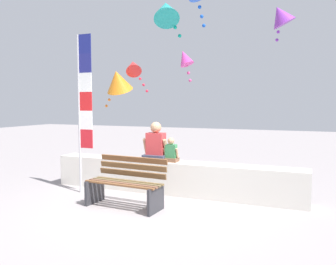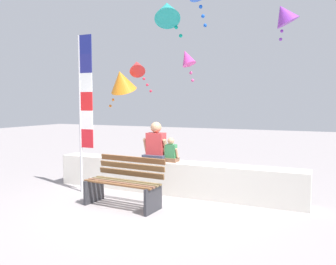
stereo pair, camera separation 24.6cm
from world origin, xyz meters
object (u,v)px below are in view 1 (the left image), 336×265
kite_magenta (185,58)px  kite_orange (118,81)px  kite_red (133,67)px  kite_purple (281,15)px  flag_banner (83,102)px  person_adult (156,146)px  person_child (171,152)px  park_bench (126,184)px  kite_teal (166,11)px

kite_magenta → kite_orange: (-2.21, 0.50, -0.47)m
kite_orange → kite_red: bearing=54.8°
kite_purple → flag_banner: bearing=-139.3°
flag_banner → kite_magenta: flag_banner is taller
kite_magenta → kite_orange: kite_magenta is taller
person_adult → person_child: person_adult is taller
person_adult → flag_banner: (-1.36, -0.63, 0.91)m
park_bench → kite_purple: size_ratio=1.61×
person_adult → person_child: 0.36m
kite_purple → kite_teal: bearing=-140.1°
kite_magenta → kite_purple: 2.56m
kite_teal → kite_orange: bearing=144.9°
kite_teal → kite_purple: 2.94m
person_child → kite_purple: (1.90, 2.47, 3.16)m
person_adult → kite_purple: size_ratio=0.90×
kite_orange → person_adult: bearing=-44.3°
flag_banner → kite_magenta: (1.44, 2.21, 1.09)m
flag_banner → kite_red: kite_red is taller
kite_orange → kite_red: (0.29, 0.41, 0.44)m
person_child → kite_orange: size_ratio=0.42×
person_child → kite_magenta: 2.66m
kite_teal → kite_purple: bearing=39.9°
person_child → kite_magenta: size_ratio=0.61×
person_adult → kite_purple: bearing=47.8°
person_child → kite_teal: size_ratio=0.52×
kite_teal → kite_orange: 2.94m
person_child → kite_orange: 3.63m
park_bench → kite_orange: bearing=122.6°
kite_magenta → kite_red: kite_red is taller
kite_purple → kite_red: bearing=179.8°
flag_banner → kite_purple: kite_purple is taller
person_child → flag_banner: bearing=-159.7°
kite_magenta → kite_orange: 2.31m
kite_teal → person_adult: bearing=-89.2°
person_adult → kite_purple: kite_purple is taller
person_child → kite_purple: kite_purple is taller
flag_banner → kite_orange: bearing=105.9°
kite_purple → kite_orange: 4.64m
flag_banner → person_child: bearing=20.3°
flag_banner → kite_teal: size_ratio=3.38×
kite_teal → kite_orange: size_ratio=0.82×
park_bench → kite_teal: bearing=87.6°
flag_banner → kite_purple: 5.21m
kite_teal → kite_red: (-1.83, 1.90, -0.94)m
kite_magenta → kite_purple: size_ratio=0.90×
park_bench → kite_red: kite_red is taller
kite_teal → kite_purple: (2.25, 1.88, 0.12)m
kite_teal → kite_magenta: kite_teal is taller
person_adult → kite_orange: 3.35m
flag_banner → kite_purple: size_ratio=3.59×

